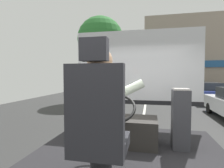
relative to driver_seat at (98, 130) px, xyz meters
name	(u,v)px	position (x,y,z in m)	size (l,w,h in m)	color
ground	(145,106)	(0.17, 9.31, -1.42)	(18.00, 44.00, 0.06)	#2D2D2D
driver_seat	(98,130)	(0.00, 0.00, 0.00)	(0.48, 0.48, 1.34)	black
bus_driver	(101,105)	(0.00, 0.11, 0.20)	(0.78, 0.59, 0.81)	black
steering_console	(121,129)	(0.00, 1.20, -0.36)	(1.10, 1.00, 0.80)	#282623
fare_box	(180,119)	(0.87, 1.22, -0.15)	(0.23, 0.27, 0.86)	#333338
windshield_panel	(137,76)	(0.17, 2.13, 0.47)	(2.50, 0.08, 1.48)	silver
street_tree	(100,40)	(-2.96, 10.56, 2.92)	(3.19, 3.19, 5.93)	#4C3828
shop_building	(194,57)	(5.04, 19.02, 2.38)	(10.33, 5.85, 7.55)	gray
parked_car_blue	(205,92)	(4.17, 11.87, -0.69)	(1.85, 4.11, 1.37)	navy
parked_car_black	(192,87)	(4.43, 16.70, -0.68)	(1.79, 4.14, 1.38)	black
parked_car_green	(184,85)	(4.46, 21.15, -0.75)	(2.03, 4.10, 1.25)	#195633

